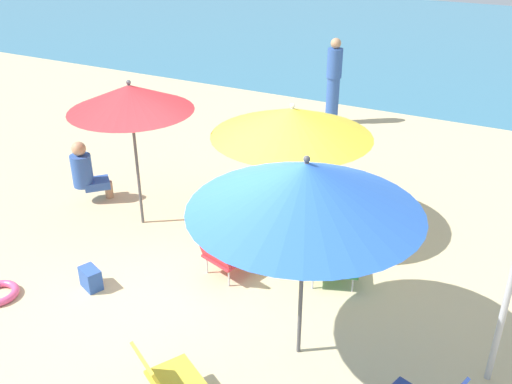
% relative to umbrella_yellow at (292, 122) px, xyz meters
% --- Properties ---
extents(ground_plane, '(40.00, 40.00, 0.00)m').
position_rel_umbrella_yellow_xyz_m(ground_plane, '(-0.43, -1.33, -1.53)').
color(ground_plane, '#CCB789').
extents(sea_water, '(40.00, 16.00, 0.01)m').
position_rel_umbrella_yellow_xyz_m(sea_water, '(-0.43, 13.37, -1.52)').
color(sea_water, teal).
rests_on(sea_water, ground_plane).
extents(umbrella_yellow, '(2.03, 2.03, 1.77)m').
position_rel_umbrella_yellow_xyz_m(umbrella_yellow, '(0.00, 0.00, 0.00)').
color(umbrella_yellow, silver).
rests_on(umbrella_yellow, ground_plane).
extents(umbrella_red, '(1.59, 1.59, 2.01)m').
position_rel_umbrella_yellow_xyz_m(umbrella_red, '(-1.86, -0.77, 0.25)').
color(umbrella_red, '#4C4C51').
rests_on(umbrella_red, ground_plane).
extents(umbrella_blue, '(2.06, 2.06, 2.09)m').
position_rel_umbrella_yellow_xyz_m(umbrella_blue, '(1.06, -2.10, 0.28)').
color(umbrella_blue, '#4C4C51').
rests_on(umbrella_blue, ground_plane).
extents(beach_chair_a, '(0.62, 0.71, 0.60)m').
position_rel_umbrella_yellow_xyz_m(beach_chair_a, '(-0.22, -1.34, -1.21)').
color(beach_chair_a, red).
rests_on(beach_chair_a, ground_plane).
extents(beach_chair_b, '(0.73, 0.75, 0.58)m').
position_rel_umbrella_yellow_xyz_m(beach_chair_b, '(0.90, -0.72, -1.24)').
color(beach_chair_b, '#33934C').
rests_on(beach_chair_b, ground_plane).
extents(beach_chair_c, '(0.63, 0.65, 0.65)m').
position_rel_umbrella_yellow_xyz_m(beach_chair_c, '(0.31, -3.26, -1.17)').
color(beach_chair_c, gold).
rests_on(beach_chair_c, ground_plane).
extents(person_a, '(0.50, 0.51, 0.93)m').
position_rel_umbrella_yellow_xyz_m(person_a, '(-2.97, -0.60, -1.06)').
color(person_a, '#2D519E').
rests_on(person_a, ground_plane).
extents(person_b, '(0.29, 0.29, 1.68)m').
position_rel_umbrella_yellow_xyz_m(person_b, '(-0.97, 4.17, -0.67)').
color(person_b, '#2D519E').
rests_on(person_b, ground_plane).
extents(beach_bag, '(0.31, 0.26, 0.25)m').
position_rel_umbrella_yellow_xyz_m(beach_bag, '(-1.46, -2.23, -1.40)').
color(beach_bag, '#2D519E').
rests_on(beach_bag, ground_plane).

